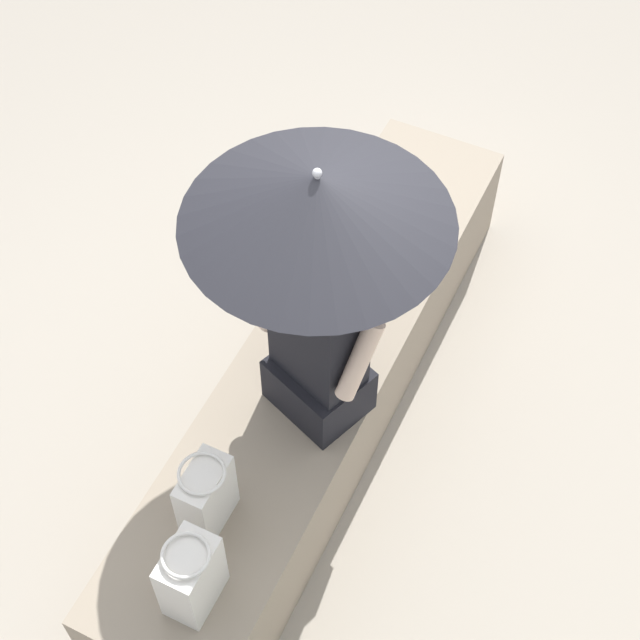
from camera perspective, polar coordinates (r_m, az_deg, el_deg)
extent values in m
plane|color=#9E9384|center=(4.31, 0.06, -5.50)|extent=(14.00, 14.00, 0.00)
cube|color=gray|center=(4.10, 0.06, -3.69)|extent=(2.75, 0.58, 0.50)
cube|color=black|center=(3.67, -0.07, -3.79)|extent=(0.38, 0.42, 0.22)
cube|color=black|center=(3.38, -0.08, -0.53)|extent=(0.30, 0.37, 0.48)
sphere|color=beige|center=(3.11, -0.08, 3.21)|extent=(0.20, 0.20, 0.20)
cylinder|color=beige|center=(3.28, 2.32, -2.32)|extent=(0.21, 0.14, 0.32)
cylinder|color=beige|center=(3.45, -2.35, 1.65)|extent=(0.21, 0.14, 0.32)
cylinder|color=#B7B7BC|center=(3.34, -0.14, 1.48)|extent=(0.02, 0.02, 1.12)
cone|color=black|center=(3.00, -0.16, 7.00)|extent=(0.88, 0.88, 0.20)
sphere|color=#B7B7BC|center=(2.91, -0.17, 8.56)|extent=(0.03, 0.03, 0.03)
cube|color=black|center=(4.02, 2.42, 4.59)|extent=(0.20, 0.18, 0.34)
torus|color=black|center=(3.89, 2.52, 6.43)|extent=(0.15, 0.15, 0.01)
cube|color=silver|center=(3.41, -6.63, -10.20)|extent=(0.22, 0.12, 0.31)
torus|color=silver|center=(3.26, -6.91, -8.85)|extent=(0.16, 0.16, 0.01)
cube|color=silver|center=(3.29, -7.49, -14.61)|extent=(0.21, 0.14, 0.31)
torus|color=silver|center=(3.13, -7.83, -13.40)|extent=(0.16, 0.16, 0.01)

